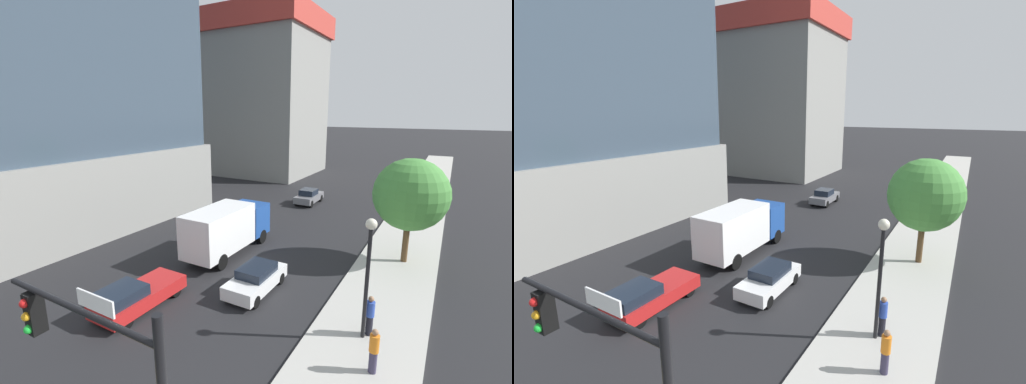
% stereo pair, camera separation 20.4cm
% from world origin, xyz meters
% --- Properties ---
extents(sidewalk, '(4.47, 120.00, 0.15)m').
position_xyz_m(sidewalk, '(7.69, 20.00, 0.07)').
color(sidewalk, '#B2AFA8').
rests_on(sidewalk, ground).
extents(construction_building, '(17.09, 19.76, 32.33)m').
position_xyz_m(construction_building, '(-14.77, 46.72, 12.54)').
color(construction_building, gray).
rests_on(construction_building, ground).
extents(traffic_light_pole, '(4.98, 0.48, 5.62)m').
position_xyz_m(traffic_light_pole, '(4.04, 4.01, 3.95)').
color(traffic_light_pole, black).
rests_on(traffic_light_pole, sidewalk).
extents(street_lamp, '(0.44, 0.44, 5.08)m').
position_xyz_m(street_lamp, '(7.56, 13.24, 3.53)').
color(street_lamp, black).
rests_on(street_lamp, sidewalk).
extents(street_tree, '(4.30, 4.30, 6.37)m').
position_xyz_m(street_tree, '(8.01, 21.95, 4.36)').
color(street_tree, brown).
rests_on(street_tree, sidewalk).
extents(car_white, '(1.73, 4.01, 1.38)m').
position_xyz_m(car_white, '(1.79, 14.50, 0.70)').
color(car_white, silver).
rests_on(car_white, ground).
extents(car_red, '(1.88, 4.49, 1.41)m').
position_xyz_m(car_red, '(-2.29, 10.21, 0.70)').
color(car_red, red).
rests_on(car_red, ground).
extents(car_gray, '(1.74, 4.04, 1.50)m').
position_xyz_m(car_gray, '(-2.29, 32.33, 0.74)').
color(car_gray, slate).
rests_on(car_gray, ground).
extents(box_truck, '(2.38, 7.17, 3.23)m').
position_xyz_m(box_truck, '(-2.29, 17.81, 1.81)').
color(box_truck, '#1E4799').
rests_on(box_truck, ground).
extents(pedestrian_blue_shirt, '(0.34, 0.34, 1.73)m').
position_xyz_m(pedestrian_blue_shirt, '(7.74, 13.52, 1.04)').
color(pedestrian_blue_shirt, black).
rests_on(pedestrian_blue_shirt, sidewalk).
extents(pedestrian_orange_shirt, '(0.34, 0.34, 1.71)m').
position_xyz_m(pedestrian_orange_shirt, '(8.31, 11.41, 1.02)').
color(pedestrian_orange_shirt, '#38334C').
rests_on(pedestrian_orange_shirt, sidewalk).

